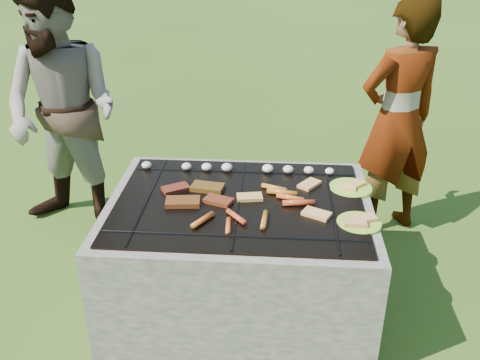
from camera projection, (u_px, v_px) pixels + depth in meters
The scene contains 10 objects.
lawn at pixel (239, 299), 2.89m from camera, with size 60.00×60.00×0.00m, color #284812.
fire_pit at pixel (239, 256), 2.77m from camera, with size 1.30×1.00×0.62m.
mushrooms at pixel (243, 168), 2.90m from camera, with size 1.05×0.06×0.04m.
pork_slabs at pixel (196, 195), 2.65m from camera, with size 0.38×0.27×0.02m.
sausages at pixel (264, 206), 2.54m from camera, with size 0.57×0.48×0.03m.
bread_on_grate at pixel (292, 198), 2.62m from camera, with size 0.46×0.43×0.02m.
plate_far at pixel (351, 188), 2.74m from camera, with size 0.28×0.28×0.03m.
plate_near at pixel (359, 222), 2.44m from camera, with size 0.24×0.24×0.03m.
cook at pixel (398, 120), 3.24m from camera, with size 0.54×0.36×1.49m, color gray.
bystander at pixel (63, 113), 3.23m from camera, with size 0.77×0.60×1.58m, color gray.
Camera 1 is at (0.17, -2.28, 1.88)m, focal length 40.00 mm.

